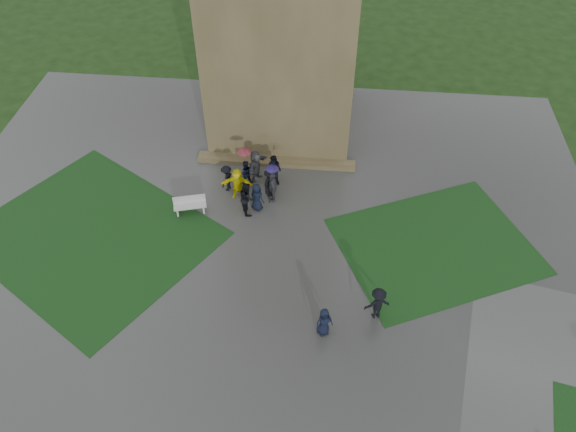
{
  "coord_description": "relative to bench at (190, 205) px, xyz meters",
  "views": [
    {
      "loc": [
        3.11,
        -14.13,
        20.41
      ],
      "look_at": [
        1.21,
        5.18,
        1.2
      ],
      "focal_mm": 35.0,
      "sensor_mm": 36.0,
      "label": 1
    }
  ],
  "objects": [
    {
      "name": "bench",
      "position": [
        0.0,
        0.0,
        0.0
      ],
      "size": [
        1.74,
        0.95,
        0.97
      ],
      "rotation": [
        0.0,
        0.0,
        0.28
      ],
      "color": "beige",
      "rests_on": "plaza"
    },
    {
      "name": "lawn_inset_right",
      "position": [
        12.47,
        -1.19,
        -0.49
      ],
      "size": [
        11.12,
        10.15,
        0.01
      ],
      "primitive_type": "cube",
      "rotation": [
        0.0,
        0.0,
        0.44
      ],
      "color": "black",
      "rests_on": "plaza"
    },
    {
      "name": "visitor_cluster",
      "position": [
        3.22,
        1.9,
        0.54
      ],
      "size": [
        3.32,
        4.05,
        2.47
      ],
      "color": "black",
      "rests_on": "plaza"
    },
    {
      "name": "plaza",
      "position": [
        3.97,
        -4.19,
        -0.51
      ],
      "size": [
        34.0,
        34.0,
        0.02
      ],
      "primitive_type": "cube",
      "color": "#353533",
      "rests_on": "ground"
    },
    {
      "name": "pedestrian_mid",
      "position": [
        7.25,
        -6.7,
        0.27
      ],
      "size": [
        0.89,
        0.79,
        1.52
      ],
      "primitive_type": "imported",
      "rotation": [
        0.0,
        0.0,
        0.46
      ],
      "color": "black",
      "rests_on": "plaza"
    },
    {
      "name": "pedestrian_near",
      "position": [
        9.48,
        -5.62,
        0.38
      ],
      "size": [
        1.25,
        0.9,
        1.74
      ],
      "primitive_type": "imported",
      "rotation": [
        0.0,
        0.0,
        3.45
      ],
      "color": "black",
      "rests_on": "plaza"
    },
    {
      "name": "tower_plinth",
      "position": [
        3.97,
        4.41,
        -0.39
      ],
      "size": [
        9.0,
        0.8,
        0.22
      ],
      "primitive_type": "cube",
      "color": "brown",
      "rests_on": "plaza"
    },
    {
      "name": "lawn_inset_left",
      "position": [
        -4.53,
        -2.19,
        -0.49
      ],
      "size": [
        14.1,
        13.46,
        0.01
      ],
      "primitive_type": "cube",
      "rotation": [
        0.0,
        0.0,
        -0.56
      ],
      "color": "black",
      "rests_on": "plaza"
    },
    {
      "name": "ground",
      "position": [
        3.97,
        -6.19,
        -0.52
      ],
      "size": [
        120.0,
        120.0,
        0.0
      ],
      "primitive_type": "plane",
      "color": "black"
    }
  ]
}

